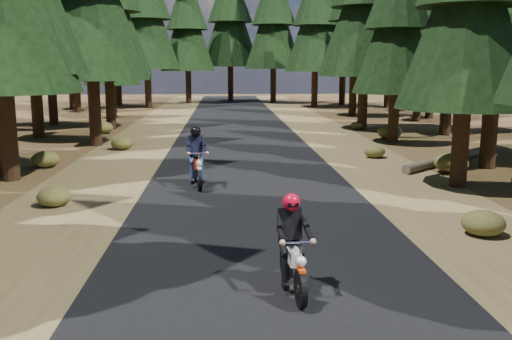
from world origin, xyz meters
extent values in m
plane|color=#482E19|center=(0.00, 0.00, 0.00)|extent=(120.00, 120.00, 0.00)
cube|color=black|center=(0.00, 5.00, 0.01)|extent=(6.00, 100.00, 0.01)
cube|color=brown|center=(-4.60, 5.00, 0.00)|extent=(3.20, 100.00, 0.01)
cube|color=brown|center=(4.60, 5.00, 0.00)|extent=(3.20, 100.00, 0.01)
cylinder|color=black|center=(-7.26, 6.17, 2.67)|extent=(0.51, 0.51, 5.34)
cylinder|color=black|center=(6.06, 4.48, 2.26)|extent=(0.48, 0.48, 4.52)
cone|color=black|center=(6.06, 4.48, 5.08)|extent=(3.84, 3.84, 5.65)
cylinder|color=black|center=(8.28, 7.39, 2.92)|extent=(0.53, 0.53, 5.84)
cylinder|color=black|center=(-6.35, 13.89, 2.86)|extent=(0.53, 0.53, 5.72)
cylinder|color=black|center=(6.98, 14.07, 2.25)|extent=(0.48, 0.48, 4.51)
cone|color=black|center=(6.98, 14.07, 5.07)|extent=(3.83, 3.83, 5.64)
cylinder|color=black|center=(-9.76, 16.85, 3.18)|extent=(0.55, 0.55, 6.37)
cylinder|color=black|center=(10.48, 16.81, 3.24)|extent=(0.56, 0.56, 6.47)
cylinder|color=black|center=(-7.00, 20.76, 2.82)|extent=(0.53, 0.53, 5.64)
cone|color=black|center=(-7.00, 20.76, 6.34)|extent=(4.79, 4.79, 7.05)
cylinder|color=black|center=(6.93, 19.74, 2.91)|extent=(0.53, 0.53, 5.83)
cone|color=black|center=(6.93, 19.74, 6.56)|extent=(4.95, 4.95, 7.29)
cylinder|color=black|center=(-10.86, 23.22, 2.72)|extent=(0.52, 0.52, 5.45)
cone|color=black|center=(-10.86, 23.22, 6.13)|extent=(4.63, 4.63, 6.81)
cylinder|color=black|center=(11.52, 24.15, 2.31)|extent=(0.48, 0.48, 4.61)
cone|color=black|center=(11.52, 24.15, 5.19)|extent=(3.92, 3.92, 5.77)
cone|color=black|center=(11.52, 24.15, 7.27)|extent=(3.00, 3.00, 4.15)
cylinder|color=black|center=(-8.12, 27.46, 2.21)|extent=(0.48, 0.48, 4.42)
cone|color=black|center=(-8.12, 27.46, 4.97)|extent=(3.76, 3.76, 5.52)
cone|color=black|center=(-8.12, 27.46, 6.96)|extent=(2.87, 2.87, 3.98)
cylinder|color=black|center=(8.34, 28.41, 2.88)|extent=(0.53, 0.53, 5.76)
cone|color=black|center=(8.34, 28.41, 6.48)|extent=(4.90, 4.90, 7.21)
cylinder|color=black|center=(-11.79, 32.77, 2.37)|extent=(0.49, 0.49, 4.75)
cone|color=black|center=(-11.79, 32.77, 5.34)|extent=(4.04, 4.04, 5.93)
cone|color=black|center=(-11.79, 32.77, 7.48)|extent=(3.09, 3.09, 4.27)
cylinder|color=black|center=(13.03, 32.09, 2.83)|extent=(0.53, 0.53, 5.66)
cone|color=black|center=(13.03, 32.09, 6.37)|extent=(4.81, 4.81, 7.07)
cylinder|color=black|center=(-13.00, 22.00, 3.20)|extent=(0.56, 0.56, 6.40)
cylinder|color=black|center=(13.00, 26.00, 3.00)|extent=(0.54, 0.54, 6.00)
cone|color=black|center=(13.00, 26.00, 6.75)|extent=(5.10, 5.10, 7.50)
cylinder|color=black|center=(-7.00, 37.00, 3.20)|extent=(0.56, 0.56, 6.40)
cone|color=black|center=(-7.00, 37.00, 7.20)|extent=(5.44, 5.44, 8.00)
cylinder|color=black|center=(7.00, 37.00, 3.00)|extent=(0.54, 0.54, 6.00)
cone|color=black|center=(7.00, 37.00, 6.75)|extent=(5.10, 5.10, 7.50)
cylinder|color=black|center=(-10.00, 40.00, 3.40)|extent=(0.57, 0.57, 6.80)
cone|color=black|center=(-10.00, 40.00, 7.65)|extent=(5.78, 5.78, 8.50)
cylinder|color=black|center=(10.00, 40.00, 3.20)|extent=(0.56, 0.56, 6.40)
cone|color=black|center=(10.00, 40.00, 7.20)|extent=(5.44, 5.44, 8.00)
cylinder|color=black|center=(-4.00, 43.00, 3.00)|extent=(0.54, 0.54, 6.00)
cone|color=black|center=(-4.00, 43.00, 6.75)|extent=(5.10, 5.10, 7.50)
cylinder|color=black|center=(4.00, 43.00, 3.20)|extent=(0.56, 0.56, 6.40)
cone|color=black|center=(4.00, 43.00, 7.20)|extent=(5.44, 5.44, 8.00)
cylinder|color=black|center=(0.00, 46.00, 3.40)|extent=(0.57, 0.57, 6.80)
cone|color=black|center=(0.00, 46.00, 7.65)|extent=(5.78, 5.78, 8.50)
cylinder|color=black|center=(-13.00, 36.00, 2.80)|extent=(0.52, 0.52, 5.60)
cone|color=black|center=(-13.00, 36.00, 6.30)|extent=(4.76, 4.76, 7.00)
cylinder|color=black|center=(13.00, 36.00, 3.00)|extent=(0.54, 0.54, 6.00)
cone|color=black|center=(13.00, 36.00, 6.75)|extent=(5.10, 5.10, 7.50)
cylinder|color=#4C4233|center=(7.39, 8.47, 0.16)|extent=(4.75, 4.40, 0.32)
ellipsoid|color=#474C1E|center=(-4.99, 2.74, 0.25)|extent=(0.83, 0.83, 0.50)
ellipsoid|color=#474C1E|center=(6.71, 6.62, 0.33)|extent=(1.10, 1.10, 0.66)
ellipsoid|color=#474C1E|center=(7.21, 15.36, 0.34)|extent=(1.15, 1.15, 0.69)
ellipsoid|color=#474C1E|center=(-5.01, 12.54, 0.27)|extent=(0.90, 0.90, 0.54)
ellipsoid|color=#474C1E|center=(5.01, 9.83, 0.24)|extent=(0.80, 0.80, 0.48)
ellipsoid|color=#474C1E|center=(6.63, 19.70, 0.21)|extent=(0.70, 0.70, 0.42)
ellipsoid|color=#474C1E|center=(4.61, -0.30, 0.27)|extent=(0.89, 0.89, 0.53)
ellipsoid|color=#474C1E|center=(-6.99, 18.38, 0.31)|extent=(1.04, 1.04, 0.63)
ellipsoid|color=#474C1E|center=(-6.91, 8.43, 0.28)|extent=(0.94, 0.94, 0.57)
cube|color=black|center=(0.30, -3.09, 1.05)|extent=(0.36, 0.24, 0.50)
sphere|color=#BB071F|center=(0.30, -3.09, 1.41)|extent=(0.30, 0.30, 0.28)
cube|color=black|center=(-1.52, 4.89, 1.18)|extent=(0.42, 0.29, 0.56)
sphere|color=black|center=(-1.52, 4.89, 1.59)|extent=(0.36, 0.36, 0.31)
camera|label=1|loc=(-0.73, -11.39, 3.47)|focal=40.00mm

